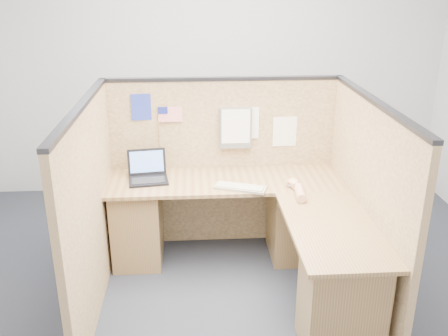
{
  "coord_description": "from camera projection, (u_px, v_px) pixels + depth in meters",
  "views": [
    {
      "loc": [
        -0.27,
        -3.16,
        2.32
      ],
      "look_at": [
        -0.02,
        0.5,
        0.9
      ],
      "focal_mm": 40.0,
      "sensor_mm": 36.0,
      "label": 1
    }
  ],
  "objects": [
    {
      "name": "blue_poster",
      "position": [
        141.0,
        107.0,
        4.19
      ],
      "size": [
        0.17,
        0.02,
        0.23
      ],
      "primitive_type": "cube",
      "rotation": [
        0.0,
        0.0,
        0.1
      ],
      "color": "#21309A",
      "rests_on": "cubicle_partitions"
    },
    {
      "name": "keyboard",
      "position": [
        240.0,
        187.0,
        3.98
      ],
      "size": [
        0.43,
        0.27,
        0.03
      ],
      "rotation": [
        0.0,
        0.0,
        -0.35
      ],
      "color": "gray",
      "rests_on": "l_desk"
    },
    {
      "name": "wall_back",
      "position": [
        215.0,
        67.0,
        5.39
      ],
      "size": [
        5.0,
        0.0,
        5.0
      ],
      "primitive_type": "plane",
      "rotation": [
        1.57,
        0.0,
        0.0
      ],
      "color": "#B0B3B5",
      "rests_on": "floor"
    },
    {
      "name": "paper_right",
      "position": [
        285.0,
        132.0,
        4.35
      ],
      "size": [
        0.21,
        0.02,
        0.27
      ],
      "primitive_type": "cube",
      "rotation": [
        0.0,
        0.0,
        0.06
      ],
      "color": "white",
      "rests_on": "cubicle_partitions"
    },
    {
      "name": "floor",
      "position": [
        231.0,
        302.0,
        3.8
      ],
      "size": [
        5.0,
        5.0,
        0.0
      ],
      "primitive_type": "plane",
      "color": "black",
      "rests_on": "ground"
    },
    {
      "name": "l_desk",
      "position": [
        252.0,
        237.0,
        3.93
      ],
      "size": [
        1.95,
        1.75,
        0.73
      ],
      "color": "brown",
      "rests_on": "floor"
    },
    {
      "name": "hand_forearm",
      "position": [
        298.0,
        189.0,
        3.89
      ],
      "size": [
        0.11,
        0.37,
        0.08
      ],
      "color": "tan",
      "rests_on": "l_desk"
    },
    {
      "name": "american_flag",
      "position": [
        167.0,
        116.0,
        4.22
      ],
      "size": [
        0.21,
        0.01,
        0.36
      ],
      "color": "olive",
      "rests_on": "cubicle_partitions"
    },
    {
      "name": "laptop",
      "position": [
        149.0,
        172.0,
        4.16
      ],
      "size": [
        0.35,
        0.34,
        0.23
      ],
      "rotation": [
        0.0,
        0.0,
        0.13
      ],
      "color": "black",
      "rests_on": "l_desk"
    },
    {
      "name": "paper_left",
      "position": [
        246.0,
        123.0,
        4.3
      ],
      "size": [
        0.22,
        0.01,
        0.28
      ],
      "primitive_type": "cube",
      "rotation": [
        0.0,
        0.0,
        -0.02
      ],
      "color": "white",
      "rests_on": "cubicle_partitions"
    },
    {
      "name": "file_holder",
      "position": [
        236.0,
        128.0,
        4.28
      ],
      "size": [
        0.28,
        0.05,
        0.35
      ],
      "color": "slate",
      "rests_on": "cubicle_partitions"
    },
    {
      "name": "mouse",
      "position": [
        293.0,
        184.0,
        4.02
      ],
      "size": [
        0.11,
        0.07,
        0.04
      ],
      "primitive_type": "ellipsoid",
      "rotation": [
        0.0,
        0.0,
        0.06
      ],
      "color": "#B3B3B8",
      "rests_on": "l_desk"
    },
    {
      "name": "cubicle_partitions",
      "position": [
        227.0,
        187.0,
        3.92
      ],
      "size": [
        2.06,
        1.83,
        1.53
      ],
      "color": "brown",
      "rests_on": "floor"
    }
  ]
}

